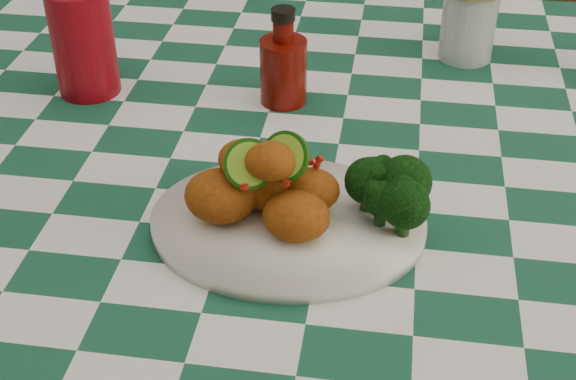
% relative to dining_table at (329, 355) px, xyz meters
% --- Properties ---
extents(dining_table, '(1.66, 1.06, 0.79)m').
position_rel_dining_table_xyz_m(dining_table, '(0.00, 0.00, 0.00)').
color(dining_table, '#164D35').
rests_on(dining_table, ground).
extents(plate, '(0.32, 0.26, 0.02)m').
position_rel_dining_table_xyz_m(plate, '(-0.04, -0.19, 0.40)').
color(plate, white).
rests_on(plate, dining_table).
extents(fried_chicken_pile, '(0.15, 0.11, 0.10)m').
position_rel_dining_table_xyz_m(fried_chicken_pile, '(-0.05, -0.19, 0.46)').
color(fried_chicken_pile, '#96470E').
rests_on(fried_chicken_pile, plate).
extents(broccoli_side, '(0.09, 0.09, 0.07)m').
position_rel_dining_table_xyz_m(broccoli_side, '(0.06, -0.17, 0.44)').
color(broccoli_side, black).
rests_on(broccoli_side, plate).
extents(red_tumbler, '(0.11, 0.11, 0.15)m').
position_rel_dining_table_xyz_m(red_tumbler, '(-0.36, 0.09, 0.47)').
color(red_tumbler, maroon).
rests_on(red_tumbler, dining_table).
extents(ketchup_bottle, '(0.08, 0.08, 0.14)m').
position_rel_dining_table_xyz_m(ketchup_bottle, '(-0.09, 0.10, 0.46)').
color(ketchup_bottle, '#5A0B04').
rests_on(ketchup_bottle, dining_table).
extents(mason_jar, '(0.11, 0.11, 0.12)m').
position_rel_dining_table_xyz_m(mason_jar, '(0.17, 0.28, 0.45)').
color(mason_jar, '#B2BCBA').
rests_on(mason_jar, dining_table).
extents(wooden_chair_left, '(0.51, 0.52, 0.91)m').
position_rel_dining_table_xyz_m(wooden_chair_left, '(-0.34, 0.74, 0.06)').
color(wooden_chair_left, '#472814').
rests_on(wooden_chair_left, ground).
extents(wooden_chair_right, '(0.41, 0.42, 0.82)m').
position_rel_dining_table_xyz_m(wooden_chair_right, '(0.25, 0.69, 0.02)').
color(wooden_chair_right, '#472814').
rests_on(wooden_chair_right, ground).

